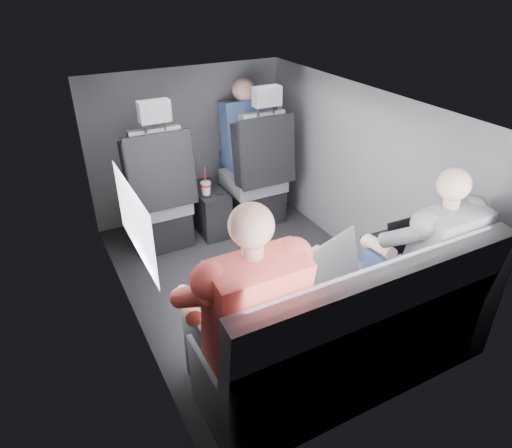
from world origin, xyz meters
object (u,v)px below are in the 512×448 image
front_seat_left (158,202)px  passenger_rear_right (421,256)px  laptop_white (235,295)px  passenger_rear_left (242,314)px  laptop_silver (321,266)px  passenger_front_right (244,134)px  soda_cup (206,188)px  front_seat_right (256,181)px  center_console (209,210)px  rear_bench (346,340)px  laptop_black (396,238)px

front_seat_left → passenger_rear_right: bearing=-60.5°
laptop_white → passenger_rear_left: passenger_rear_left is taller
laptop_white → laptop_silver: laptop_silver is taller
passenger_front_right → laptop_silver: bearing=-104.1°
soda_cup → passenger_rear_left: 1.83m
front_seat_left → laptop_silver: (0.43, -1.65, 0.24)m
front_seat_right → center_console: 0.49m
rear_bench → laptop_silver: (-0.02, 0.25, 0.33)m
laptop_black → laptop_white: bearing=-177.7°
center_console → passenger_rear_right: 1.98m
laptop_silver → laptop_black: laptop_silver is taller
passenger_rear_left → passenger_front_right: passenger_rear_left is taller
front_seat_left → laptop_white: size_ratio=3.75×
laptop_white → passenger_rear_left: bearing=-103.8°
front_seat_right → passenger_rear_right: 1.82m
passenger_rear_left → passenger_front_right: size_ratio=1.56×
front_seat_right → laptop_white: (-0.99, -1.64, 0.23)m
center_console → laptop_white: 1.82m
soda_cup → center_console: bearing=61.3°
rear_bench → laptop_white: size_ratio=4.74×
front_seat_right → laptop_silver: bearing=-105.8°
front_seat_left → center_console: (0.45, 0.04, -0.20)m
laptop_black → passenger_front_right: (-0.11, 1.86, 0.12)m
center_console → soda_cup: size_ratio=1.85×
laptop_silver → front_seat_right: bearing=74.2°
laptop_white → laptop_black: size_ratio=1.09×
passenger_front_right → soda_cup: bearing=-148.3°
center_console → laptop_white: bearing=-107.8°
front_seat_right → passenger_rear_left: 2.10m
passenger_rear_left → passenger_rear_right: bearing=0.1°
rear_bench → passenger_rear_right: 0.66m
soda_cup → passenger_front_right: 0.68m
soda_cup → front_seat_left: bearing=170.6°
passenger_front_right → passenger_rear_left: bearing=-116.8°
front_seat_left → laptop_white: front_seat_left is taller
front_seat_left → passenger_rear_left: (-0.13, -1.81, 0.25)m
front_seat_right → front_seat_left: bearing=180.0°
front_seat_left → front_seat_right: (0.90, 0.00, 0.00)m
center_console → rear_bench: bearing=-90.0°
laptop_white → passenger_front_right: 2.16m
rear_bench → passenger_front_right: (0.46, 2.16, 0.44)m
rear_bench → front_seat_right: bearing=76.7°
front_seat_left → passenger_front_right: 1.01m
center_console → laptop_black: laptop_black is taller
front_seat_left → soda_cup: bearing=-9.4°
front_seat_right → laptop_silver: 1.73m
laptop_black → center_console: bearing=109.2°
passenger_front_right → front_seat_right: bearing=-93.2°
laptop_silver → passenger_rear_right: 0.61m
front_seat_left → laptop_white: (-0.09, -1.64, 0.23)m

